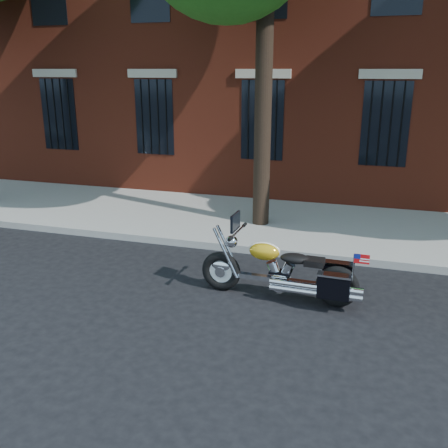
% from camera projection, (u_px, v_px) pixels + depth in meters
% --- Properties ---
extents(ground, '(120.00, 120.00, 0.00)m').
position_uv_depth(ground, '(195.00, 275.00, 8.75)').
color(ground, black).
rests_on(ground, ground).
extents(curb, '(40.00, 0.16, 0.15)m').
position_uv_depth(curb, '(219.00, 246.00, 9.98)').
color(curb, gray).
rests_on(curb, ground).
extents(sidewalk, '(40.00, 3.60, 0.15)m').
position_uv_depth(sidewalk, '(243.00, 220.00, 11.70)').
color(sidewalk, gray).
rests_on(sidewalk, ground).
extents(motorcycle, '(2.61, 0.77, 1.32)m').
position_uv_depth(motorcycle, '(286.00, 273.00, 7.71)').
color(motorcycle, black).
rests_on(motorcycle, ground).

